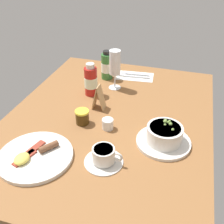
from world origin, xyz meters
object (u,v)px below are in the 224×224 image
(wine_glass, at_px, (115,64))
(sauce_bottle_red, at_px, (91,81))
(menu_card, at_px, (99,97))
(sauce_bottle_green, at_px, (107,66))
(breakfast_plate, at_px, (35,156))
(coffee_cup, at_px, (104,156))
(cutlery_setting, at_px, (134,76))
(jam_jar, at_px, (82,117))
(porridge_bowl, at_px, (164,136))
(creamer_jug, at_px, (108,124))

(wine_glass, height_order, sauce_bottle_red, wine_glass)
(menu_card, bearing_deg, wine_glass, -4.12)
(sauce_bottle_green, relative_size, breakfast_plate, 0.58)
(coffee_cup, height_order, breakfast_plate, coffee_cup)
(coffee_cup, relative_size, menu_card, 1.21)
(cutlery_setting, bearing_deg, jam_jar, 167.65)
(menu_card, bearing_deg, sauce_bottle_green, 10.76)
(sauce_bottle_red, distance_m, breakfast_plate, 0.47)
(coffee_cup, xyz_separation_m, breakfast_plate, (-0.05, 0.23, -0.02))
(wine_glass, relative_size, breakfast_plate, 0.75)
(sauce_bottle_red, height_order, sauce_bottle_green, sauce_bottle_red)
(porridge_bowl, relative_size, wine_glass, 1.03)
(wine_glass, distance_m, sauce_bottle_red, 0.14)
(porridge_bowl, distance_m, jam_jar, 0.33)
(cutlery_setting, distance_m, wine_glass, 0.21)
(coffee_cup, bearing_deg, breakfast_plate, 101.93)
(jam_jar, xyz_separation_m, sauce_bottle_green, (0.41, 0.03, 0.04))
(coffee_cup, bearing_deg, cutlery_setting, 4.24)
(creamer_jug, height_order, jam_jar, jam_jar)
(creamer_jug, height_order, sauce_bottle_red, sauce_bottle_red)
(creamer_jug, bearing_deg, porridge_bowl, -96.68)
(porridge_bowl, xyz_separation_m, wine_glass, (0.36, 0.29, 0.09))
(jam_jar, bearing_deg, creamer_jug, -92.82)
(sauce_bottle_red, bearing_deg, jam_jar, -168.25)
(breakfast_plate, bearing_deg, coffee_cup, -78.07)
(sauce_bottle_green, height_order, breakfast_plate, sauce_bottle_green)
(creamer_jug, height_order, sauce_bottle_green, sauce_bottle_green)
(coffee_cup, bearing_deg, menu_card, 22.05)
(cutlery_setting, xyz_separation_m, wine_glass, (-0.15, 0.06, 0.12))
(cutlery_setting, bearing_deg, sauce_bottle_green, 115.38)
(breakfast_plate, distance_m, menu_card, 0.38)
(creamer_jug, distance_m, menu_card, 0.16)
(sauce_bottle_green, distance_m, breakfast_plate, 0.66)
(creamer_jug, bearing_deg, wine_glass, 11.79)
(creamer_jug, xyz_separation_m, sauce_bottle_green, (0.42, 0.14, 0.05))
(wine_glass, height_order, jam_jar, wine_glass)
(sauce_bottle_red, height_order, menu_card, sauce_bottle_red)
(sauce_bottle_red, relative_size, breakfast_plate, 0.61)
(coffee_cup, xyz_separation_m, jam_jar, (0.19, 0.15, 0.00))
(porridge_bowl, distance_m, cutlery_setting, 0.56)
(wine_glass, distance_m, sauce_bottle_green, 0.13)
(coffee_cup, relative_size, sauce_bottle_green, 0.88)
(cutlery_setting, relative_size, sauce_bottle_red, 1.31)
(creamer_jug, xyz_separation_m, sauce_bottle_red, (0.24, 0.16, 0.05))
(jam_jar, height_order, breakfast_plate, jam_jar)
(cutlery_setting, distance_m, jam_jar, 0.49)
(menu_card, bearing_deg, sauce_bottle_red, 35.22)
(creamer_jug, relative_size, breakfast_plate, 0.21)
(breakfast_plate, bearing_deg, wine_glass, -12.04)
(coffee_cup, relative_size, breakfast_plate, 0.51)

